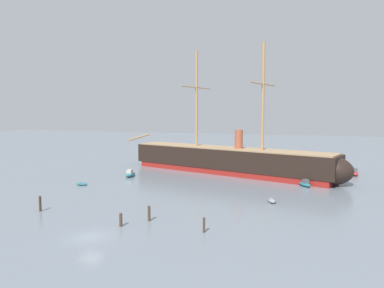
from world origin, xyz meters
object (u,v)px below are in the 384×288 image
at_px(motorboat_alongside_bow, 130,174).
at_px(motorboat_alongside_stern, 305,184).
at_px(dinghy_mid_right, 272,200).
at_px(motorboat_far_right, 354,173).
at_px(tall_ship, 227,160).
at_px(mooring_piling_left_pair, 40,204).
at_px(mooring_piling_right_pair, 204,225).
at_px(mooring_piling_nearest, 149,213).
at_px(dinghy_mid_left, 82,184).
at_px(mooring_piling_midwater, 121,220).

distance_m(motorboat_alongside_bow, motorboat_alongside_stern, 36.62).
height_order(dinghy_mid_right, motorboat_far_right, motorboat_far_right).
xyz_separation_m(tall_ship, mooring_piling_left_pair, (-17.71, -40.28, -2.03)).
distance_m(motorboat_far_right, mooring_piling_right_pair, 52.04).
bearing_deg(mooring_piling_left_pair, mooring_piling_nearest, 2.86).
relative_size(dinghy_mid_left, motorboat_far_right, 0.59).
bearing_deg(motorboat_far_right, mooring_piling_left_pair, -134.31).
xyz_separation_m(dinghy_mid_left, motorboat_alongside_stern, (40.89, 13.04, 0.22)).
distance_m(dinghy_mid_left, mooring_piling_right_pair, 35.57).
xyz_separation_m(mooring_piling_nearest, mooring_piling_midwater, (-2.32, -3.17, -0.16)).
bearing_deg(motorboat_alongside_bow, dinghy_mid_left, -110.72).
height_order(tall_ship, dinghy_mid_right, tall_ship).
height_order(motorboat_alongside_bow, mooring_piling_left_pair, mooring_piling_left_pair).
bearing_deg(motorboat_alongside_bow, motorboat_alongside_stern, 2.58).
height_order(motorboat_alongside_stern, motorboat_far_right, motorboat_far_right).
distance_m(dinghy_mid_right, motorboat_alongside_stern, 15.21).
bearing_deg(motorboat_alongside_stern, mooring_piling_left_pair, -139.28).
bearing_deg(mooring_piling_right_pair, mooring_piling_midwater, -173.47).
relative_size(mooring_piling_left_pair, mooring_piling_midwater, 1.31).
height_order(motorboat_alongside_stern, mooring_piling_nearest, mooring_piling_nearest).
bearing_deg(motorboat_far_right, dinghy_mid_left, -150.21).
height_order(dinghy_mid_left, mooring_piling_nearest, mooring_piling_nearest).
bearing_deg(dinghy_mid_right, mooring_piling_nearest, -132.84).
bearing_deg(motorboat_alongside_bow, tall_ship, 31.29).
bearing_deg(mooring_piling_right_pair, tall_ship, 99.68).
bearing_deg(mooring_piling_left_pair, mooring_piling_right_pair, -2.66).
bearing_deg(tall_ship, mooring_piling_nearest, -91.43).
height_order(dinghy_mid_right, mooring_piling_midwater, mooring_piling_midwater).
bearing_deg(motorboat_far_right, motorboat_alongside_bow, -159.11).
distance_m(motorboat_alongside_bow, mooring_piling_nearest, 33.21).
bearing_deg(dinghy_mid_left, mooring_piling_right_pair, -31.34).
bearing_deg(mooring_piling_nearest, dinghy_mid_left, 143.51).
relative_size(dinghy_mid_left, dinghy_mid_right, 0.83).
distance_m(dinghy_mid_right, mooring_piling_left_pair, 34.57).
relative_size(tall_ship, mooring_piling_midwater, 35.53).
distance_m(tall_ship, mooring_piling_left_pair, 44.05).
bearing_deg(dinghy_mid_left, mooring_piling_left_pair, -72.10).
height_order(mooring_piling_nearest, mooring_piling_midwater, mooring_piling_nearest).
xyz_separation_m(dinghy_mid_right, motorboat_far_right, (14.80, 30.69, 0.27)).
relative_size(tall_ship, motorboat_far_right, 14.65).
relative_size(dinghy_mid_right, motorboat_alongside_bow, 0.72).
height_order(dinghy_mid_left, motorboat_alongside_bow, motorboat_alongside_bow).
bearing_deg(dinghy_mid_right, motorboat_alongside_stern, 72.36).
relative_size(motorboat_alongside_bow, motorboat_far_right, 1.00).
bearing_deg(tall_ship, motorboat_far_right, 12.79).
height_order(mooring_piling_nearest, mooring_piling_left_pair, mooring_piling_left_pair).
bearing_deg(dinghy_mid_right, motorboat_far_right, 64.26).
relative_size(mooring_piling_nearest, mooring_piling_right_pair, 1.12).
bearing_deg(motorboat_far_right, dinghy_mid_right, -115.74).
xyz_separation_m(mooring_piling_left_pair, mooring_piling_right_pair, (24.78, -1.15, -0.20)).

